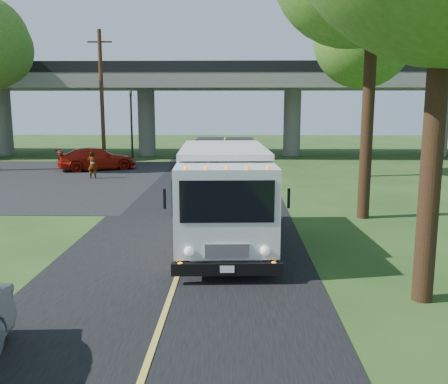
{
  "coord_description": "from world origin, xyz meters",
  "views": [
    {
      "loc": [
        1.45,
        -9.4,
        4.2
      ],
      "look_at": [
        1.08,
        5.35,
        1.6
      ],
      "focal_mm": 40.0,
      "sensor_mm": 36.0,
      "label": 1
    }
  ],
  "objects_px": {
    "tree_right_far": "(376,30)",
    "red_sedan": "(97,159)",
    "traffic_signal": "(131,119)",
    "utility_pole": "(102,98)",
    "step_van": "(224,193)",
    "pedestrian": "(93,165)"
  },
  "relations": [
    {
      "from": "tree_right_far",
      "to": "red_sedan",
      "type": "bearing_deg",
      "value": 171.0
    },
    {
      "from": "traffic_signal",
      "to": "tree_right_far",
      "type": "bearing_deg",
      "value": -22.07
    },
    {
      "from": "utility_pole",
      "to": "red_sedan",
      "type": "relative_size",
      "value": 1.81
    },
    {
      "from": "utility_pole",
      "to": "red_sedan",
      "type": "xyz_separation_m",
      "value": [
        -0.08,
        -1.5,
        -3.87
      ]
    },
    {
      "from": "tree_right_far",
      "to": "red_sedan",
      "type": "relative_size",
      "value": 2.21
    },
    {
      "from": "traffic_signal",
      "to": "step_van",
      "type": "height_order",
      "value": "traffic_signal"
    },
    {
      "from": "utility_pole",
      "to": "step_van",
      "type": "relative_size",
      "value": 1.27
    },
    {
      "from": "step_van",
      "to": "red_sedan",
      "type": "xyz_separation_m",
      "value": [
        -8.66,
        17.31,
        -0.87
      ]
    },
    {
      "from": "utility_pole",
      "to": "pedestrian",
      "type": "xyz_separation_m",
      "value": [
        0.73,
        -5.35,
        -3.82
      ]
    },
    {
      "from": "tree_right_far",
      "to": "pedestrian",
      "type": "bearing_deg",
      "value": -175.77
    },
    {
      "from": "tree_right_far",
      "to": "utility_pole",
      "type": "bearing_deg",
      "value": 166.0
    },
    {
      "from": "utility_pole",
      "to": "step_van",
      "type": "height_order",
      "value": "utility_pole"
    },
    {
      "from": "traffic_signal",
      "to": "pedestrian",
      "type": "bearing_deg",
      "value": -95.97
    },
    {
      "from": "pedestrian",
      "to": "step_van",
      "type": "bearing_deg",
      "value": 121.99
    },
    {
      "from": "traffic_signal",
      "to": "pedestrian",
      "type": "height_order",
      "value": "traffic_signal"
    },
    {
      "from": "traffic_signal",
      "to": "red_sedan",
      "type": "distance_m",
      "value": 4.58
    },
    {
      "from": "traffic_signal",
      "to": "step_van",
      "type": "xyz_separation_m",
      "value": [
        7.07,
        -20.81,
        -1.61
      ]
    },
    {
      "from": "utility_pole",
      "to": "pedestrian",
      "type": "distance_m",
      "value": 6.61
    },
    {
      "from": "pedestrian",
      "to": "traffic_signal",
      "type": "bearing_deg",
      "value": -94.19
    },
    {
      "from": "step_van",
      "to": "red_sedan",
      "type": "distance_m",
      "value": 19.37
    },
    {
      "from": "tree_right_far",
      "to": "pedestrian",
      "type": "relative_size",
      "value": 7.07
    },
    {
      "from": "step_van",
      "to": "utility_pole",
      "type": "bearing_deg",
      "value": 111.74
    }
  ]
}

